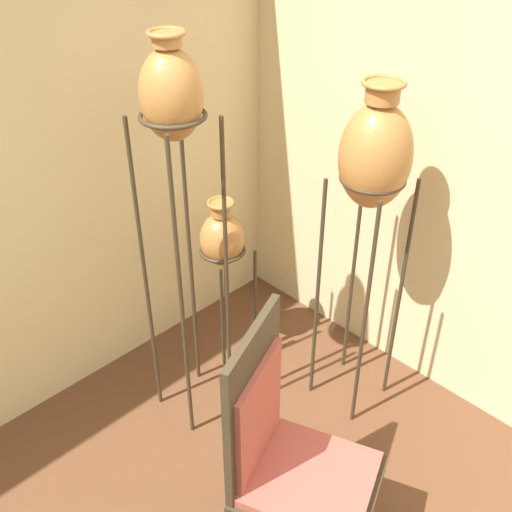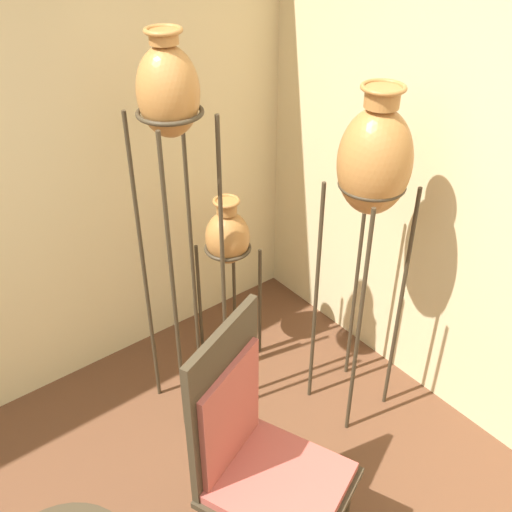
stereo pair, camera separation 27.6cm
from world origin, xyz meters
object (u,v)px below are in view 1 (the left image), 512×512
at_px(vase_stand_tall, 173,114).
at_px(vase_stand_short, 222,242).
at_px(chair, 285,450).
at_px(vase_stand_medium, 375,161).

bearing_deg(vase_stand_tall, vase_stand_short, 25.20).
height_order(vase_stand_tall, chair, vase_stand_tall).
distance_m(vase_stand_tall, vase_stand_short, 0.97).
height_order(vase_stand_medium, chair, vase_stand_medium).
distance_m(vase_stand_medium, chair, 1.26).
bearing_deg(vase_stand_medium, chair, -158.66).
bearing_deg(vase_stand_medium, vase_stand_short, 110.18).
relative_size(vase_stand_medium, chair, 1.49).
height_order(vase_stand_medium, vase_stand_short, vase_stand_medium).
height_order(vase_stand_short, chair, chair).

